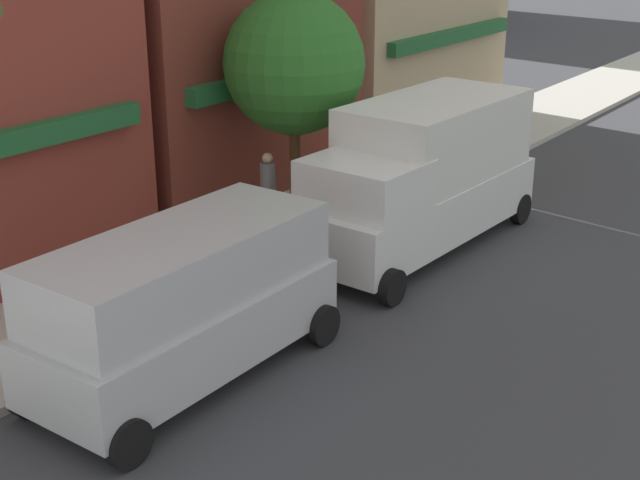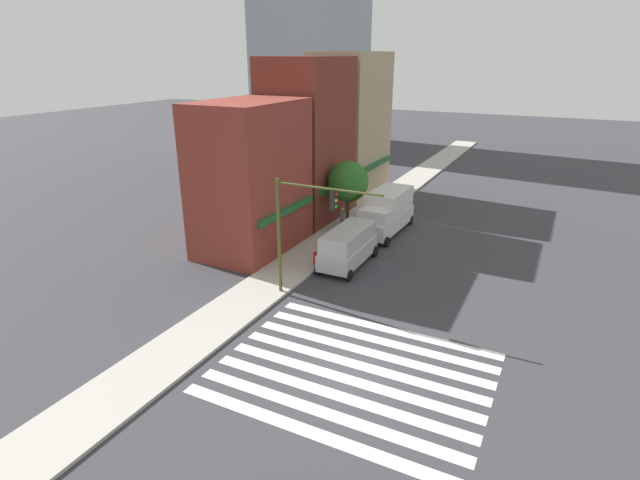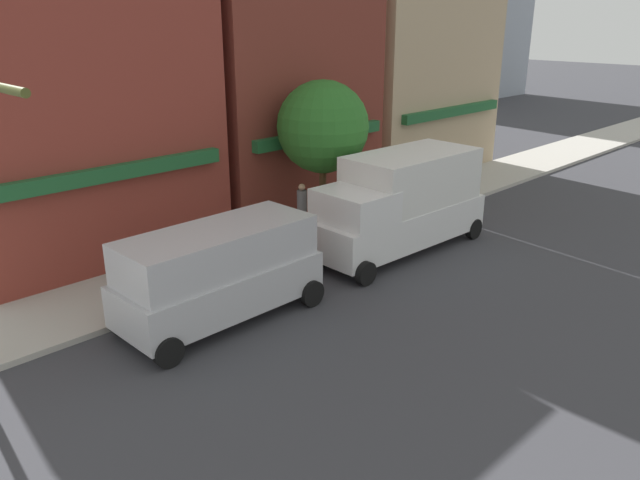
# 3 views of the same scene
# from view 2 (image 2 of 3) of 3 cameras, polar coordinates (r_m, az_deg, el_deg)

# --- Properties ---
(ground_plane) EXTENTS (200.00, 200.00, 0.00)m
(ground_plane) POSITION_cam_2_polar(r_m,az_deg,el_deg) (21.20, 3.86, -14.84)
(ground_plane) COLOR #38383D
(sidewalk_left) EXTENTS (120.00, 3.00, 0.15)m
(sidewalk_left) POSITION_cam_2_polar(r_m,az_deg,el_deg) (24.53, -12.71, -9.81)
(sidewalk_left) COLOR #B2ADA3
(sidewalk_left) RESTS_ON ground_plane
(crosswalk_stripes) EXTENTS (8.30, 10.80, 0.01)m
(crosswalk_stripes) POSITION_cam_2_polar(r_m,az_deg,el_deg) (21.20, 3.86, -14.83)
(crosswalk_stripes) COLOR silver
(crosswalk_stripes) RESTS_ON ground_plane
(storefront_row) EXTENTS (23.61, 5.30, 12.47)m
(storefront_row) POSITION_cam_2_polar(r_m,az_deg,el_deg) (39.56, -0.77, 11.05)
(storefront_row) COLOR maroon
(storefront_row) RESTS_ON ground_plane
(traffic_signal) EXTENTS (0.32, 5.75, 6.39)m
(traffic_signal) POSITION_cam_2_polar(r_m,az_deg,el_deg) (25.14, -2.13, 2.36)
(traffic_signal) COLOR #474C1E
(traffic_signal) RESTS_ON ground_plane
(van_silver) EXTENTS (5.02, 2.22, 2.34)m
(van_silver) POSITION_cam_2_polar(r_m,az_deg,el_deg) (30.46, 3.24, -0.64)
(van_silver) COLOR #B7B7BC
(van_silver) RESTS_ON ground_plane
(box_truck_white) EXTENTS (6.26, 2.42, 3.04)m
(box_truck_white) POSITION_cam_2_polar(r_m,az_deg,el_deg) (36.39, 7.58, 3.26)
(box_truck_white) COLOR white
(box_truck_white) RESTS_ON ground_plane
(pedestrian_grey_coat) EXTENTS (0.32, 0.32, 1.77)m
(pedestrian_grey_coat) POSITION_cam_2_polar(r_m,az_deg,el_deg) (36.10, 2.59, 2.43)
(pedestrian_grey_coat) COLOR #23232D
(pedestrian_grey_coat) RESTS_ON sidewalk_left
(fire_hydrant) EXTENTS (0.24, 0.24, 0.84)m
(fire_hydrant) POSITION_cam_2_polar(r_m,az_deg,el_deg) (30.42, -0.59, -2.00)
(fire_hydrant) COLOR red
(fire_hydrant) RESTS_ON sidewalk_left
(street_tree) EXTENTS (2.98, 2.98, 4.95)m
(street_tree) POSITION_cam_2_polar(r_m,az_deg,el_deg) (36.31, 3.23, 6.68)
(street_tree) COLOR brown
(street_tree) RESTS_ON sidewalk_left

